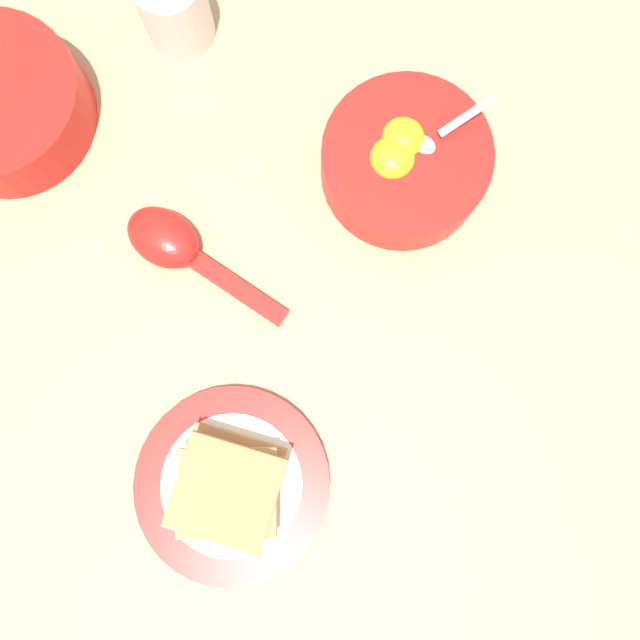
# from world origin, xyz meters

# --- Properties ---
(ground_plane) EXTENTS (3.00, 3.00, 0.00)m
(ground_plane) POSITION_xyz_m (0.00, 0.00, 0.00)
(ground_plane) COLOR tan
(egg_bowl) EXTENTS (0.16, 0.16, 0.08)m
(egg_bowl) POSITION_xyz_m (0.11, 0.14, 0.03)
(egg_bowl) COLOR red
(egg_bowl) RESTS_ON ground_plane
(toast_plate) EXTENTS (0.18, 0.18, 0.01)m
(toast_plate) POSITION_xyz_m (0.14, -0.20, 0.01)
(toast_plate) COLOR red
(toast_plate) RESTS_ON ground_plane
(toast_sandwich) EXTENTS (0.12, 0.11, 0.05)m
(toast_sandwich) POSITION_xyz_m (0.14, -0.20, 0.04)
(toast_sandwich) COLOR tan
(toast_sandwich) RESTS_ON toast_plate
(soup_spoon) EXTENTS (0.18, 0.05, 0.03)m
(soup_spoon) POSITION_xyz_m (-0.03, -0.05, 0.02)
(soup_spoon) COLOR red
(soup_spoon) RESTS_ON ground_plane
(drinking_cup) EXTENTS (0.07, 0.07, 0.08)m
(drinking_cup) POSITION_xyz_m (-0.16, 0.14, 0.04)
(drinking_cup) COLOR silver
(drinking_cup) RESTS_ON ground_plane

